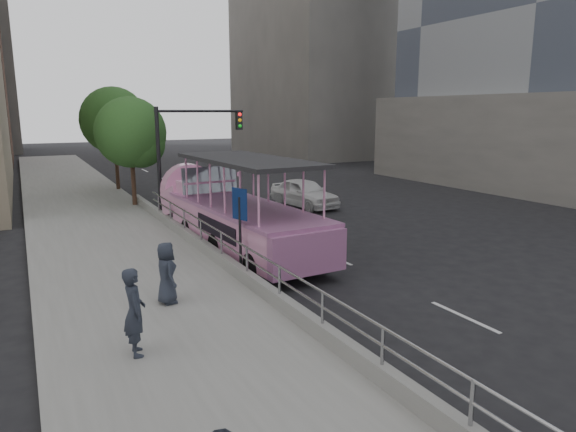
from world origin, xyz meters
name	(u,v)px	position (x,y,z in m)	size (l,w,h in m)	color
ground	(382,298)	(0.00, 0.00, 0.00)	(160.00, 160.00, 0.00)	black
sidewalk	(105,238)	(-5.75, 10.00, 0.15)	(5.50, 80.00, 0.30)	gray
kerb_wall	(247,277)	(-3.12, 2.00, 0.48)	(0.24, 30.00, 0.36)	gray
guardrail	(247,254)	(-3.12, 2.00, 1.14)	(0.07, 22.00, 0.71)	#9E9EA2
duck_boat	(232,214)	(-1.65, 6.88, 1.28)	(3.05, 10.48, 3.44)	black
car	(304,193)	(4.79, 12.84, 0.75)	(1.78, 4.41, 1.50)	silver
pedestrian_near	(134,312)	(-6.71, -0.87, 1.18)	(0.65, 0.42, 1.77)	#272D39
pedestrian_far	(166,273)	(-5.46, 1.59, 1.08)	(0.76, 0.50, 1.55)	#272D39
parking_sign	(240,224)	(-2.90, 3.00, 1.77)	(0.22, 0.61, 2.83)	black
traffic_signal	(184,145)	(-1.70, 12.50, 3.50)	(4.20, 0.32, 5.20)	black
street_tree_near	(133,135)	(-3.30, 15.93, 3.82)	(3.52, 3.52, 5.72)	#3E291C
street_tree_far	(116,123)	(-3.10, 21.93, 4.31)	(3.97, 3.97, 6.45)	#3E291C
midrise_stone_a	(342,14)	(26.00, 42.00, 16.00)	(20.00, 20.00, 32.00)	gray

